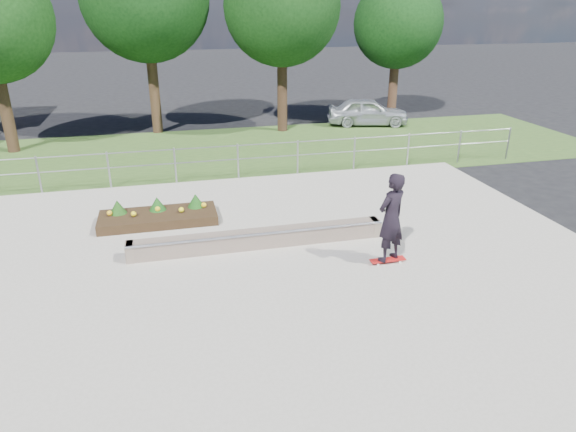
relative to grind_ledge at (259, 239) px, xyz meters
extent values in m
plane|color=black|center=(0.32, -2.28, -0.26)|extent=(120.00, 120.00, 0.00)
cube|color=#325020|center=(0.32, 8.72, -0.25)|extent=(30.00, 8.00, 0.02)
cube|color=#9F9A8D|center=(0.32, -2.28, -0.23)|extent=(15.00, 15.00, 0.06)
cylinder|color=gray|center=(-5.68, 5.22, 0.34)|extent=(0.06, 0.06, 1.20)
cylinder|color=#9A9DA2|center=(-3.68, 5.22, 0.34)|extent=(0.06, 0.06, 1.20)
cylinder|color=#989BA0|center=(-1.68, 5.22, 0.34)|extent=(0.06, 0.06, 1.20)
cylinder|color=#94969C|center=(0.32, 5.22, 0.34)|extent=(0.06, 0.06, 1.20)
cylinder|color=gray|center=(2.32, 5.22, 0.34)|extent=(0.06, 0.06, 1.20)
cylinder|color=gray|center=(4.32, 5.22, 0.34)|extent=(0.06, 0.06, 1.20)
cylinder|color=#9D9FA5|center=(6.32, 5.22, 0.34)|extent=(0.06, 0.06, 1.20)
cylinder|color=gray|center=(8.32, 5.22, 0.34)|extent=(0.06, 0.06, 1.20)
cylinder|color=gray|center=(10.32, 5.22, 0.34)|extent=(0.06, 0.06, 1.20)
cylinder|color=gray|center=(0.32, 5.22, 0.89)|extent=(20.00, 0.04, 0.04)
cylinder|color=gray|center=(0.32, 5.22, 0.44)|extent=(20.00, 0.04, 0.04)
cylinder|color=#301E13|center=(-7.68, 10.72, 1.20)|extent=(0.44, 0.44, 2.93)
cylinder|color=#322014|center=(-2.18, 12.72, 1.42)|extent=(0.44, 0.44, 3.38)
cylinder|color=black|center=(3.32, 11.72, 1.31)|extent=(0.44, 0.44, 3.15)
sphere|color=black|center=(3.32, 11.72, 4.99)|extent=(4.90, 4.90, 4.90)
cylinder|color=#382216|center=(9.32, 13.22, 1.09)|extent=(0.44, 0.44, 2.70)
sphere|color=black|center=(9.32, 13.22, 4.24)|extent=(4.20, 4.20, 4.20)
cube|color=brown|center=(0.00, 0.00, 0.00)|extent=(6.00, 0.40, 0.40)
cylinder|color=#9C9EA5|center=(0.00, -0.20, 0.20)|extent=(6.00, 0.06, 0.06)
cube|color=#695A4D|center=(-2.90, 0.00, 0.00)|extent=(0.15, 0.42, 0.40)
cube|color=#6A5C4E|center=(2.90, 0.00, 0.00)|extent=(0.15, 0.42, 0.40)
cube|color=black|center=(-2.28, 2.06, -0.08)|extent=(3.00, 1.20, 0.25)
sphere|color=yellow|center=(-3.48, 2.16, 0.13)|extent=(0.14, 0.14, 0.14)
sphere|color=yellow|center=(-2.88, 1.96, 0.13)|extent=(0.14, 0.14, 0.14)
sphere|color=yellow|center=(-2.28, 2.16, 0.13)|extent=(0.14, 0.14, 0.14)
sphere|color=yellow|center=(-1.68, 1.96, 0.13)|extent=(0.14, 0.14, 0.14)
sphere|color=yellow|center=(-1.08, 2.16, 0.13)|extent=(0.14, 0.14, 0.14)
cone|color=#174012|center=(-3.28, 2.31, 0.23)|extent=(0.44, 0.44, 0.36)
cone|color=#134413|center=(-2.28, 2.31, 0.23)|extent=(0.44, 0.44, 0.36)
cone|color=#144313|center=(-1.28, 2.31, 0.23)|extent=(0.44, 0.44, 0.36)
cylinder|color=silver|center=(2.35, -1.57, -0.18)|extent=(0.05, 0.03, 0.05)
cylinder|color=silver|center=(2.35, -1.39, -0.18)|extent=(0.05, 0.03, 0.05)
cylinder|color=white|center=(2.87, -1.57, -0.18)|extent=(0.05, 0.03, 0.05)
cylinder|color=white|center=(2.87, -1.39, -0.18)|extent=(0.05, 0.03, 0.05)
cylinder|color=gray|center=(2.35, -1.48, -0.15)|extent=(0.02, 0.18, 0.02)
cylinder|color=#9FA0A5|center=(2.87, -1.48, -0.15)|extent=(0.02, 0.18, 0.02)
cube|color=#B11715|center=(2.61, -1.48, -0.13)|extent=(0.80, 0.21, 0.02)
imported|color=black|center=(2.61, -1.48, 0.87)|extent=(0.86, 0.74, 1.98)
imported|color=silver|center=(7.50, 11.91, 0.38)|extent=(4.02, 2.38, 1.28)
camera|label=1|loc=(-1.92, -10.74, 5.09)|focal=32.00mm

